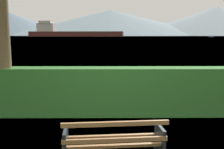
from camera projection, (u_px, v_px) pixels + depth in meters
water_surface at (110, 36)px, 307.11m from camera, size 620.00×620.00×0.00m
park_bench at (114, 144)px, 4.15m from camera, size 1.60×0.71×0.87m
hedge_row at (112, 91)px, 7.01m from camera, size 12.23×0.60×1.25m
cargo_ship_large at (69, 32)px, 281.06m from camera, size 99.65×25.52×16.29m
fishing_boat_near at (211, 36)px, 231.44m from camera, size 3.54×8.30×1.27m
distant_hills at (123, 22)px, 573.06m from camera, size 771.98×428.22×59.05m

